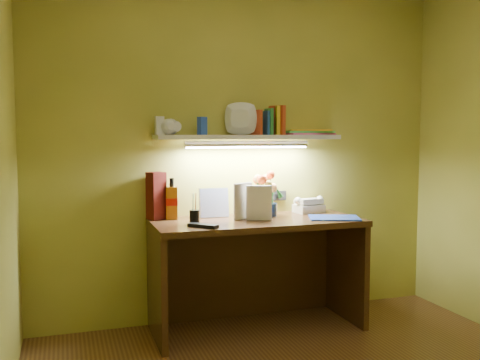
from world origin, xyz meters
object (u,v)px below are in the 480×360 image
desk (257,274)px  whisky_bottle (172,199)px  telephone (309,204)px  flower_bouquet (264,194)px  desk_clock (310,205)px

desk → whisky_bottle: (-0.54, 0.19, 0.51)m
telephone → whisky_bottle: (-1.01, 0.01, 0.08)m
desk → telephone: telephone is taller
telephone → flower_bouquet: bearing=-179.0°
desk → desk_clock: bearing=25.8°
flower_bouquet → telephone: bearing=8.0°
desk → flower_bouquet: size_ratio=4.53×
desk_clock → telephone: bearing=-117.8°
flower_bouquet → telephone: 0.38m
desk → telephone: bearing=21.3°
desk → whisky_bottle: size_ratio=5.04×
telephone → desk_clock: 0.08m
desk → desk_clock: desk_clock is taller
telephone → desk_clock: telephone is taller
whisky_bottle → desk: bearing=-19.7°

